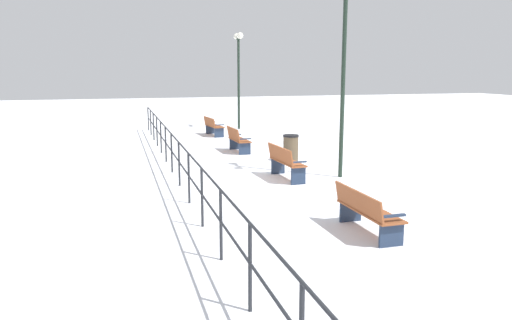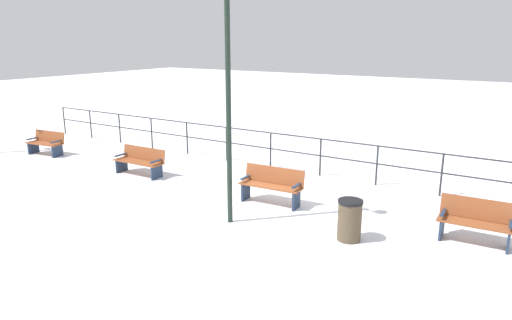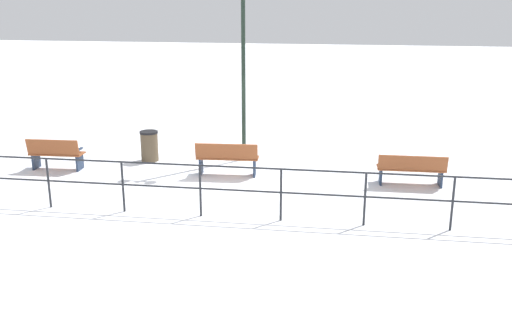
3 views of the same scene
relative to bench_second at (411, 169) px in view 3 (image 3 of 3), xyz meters
The scene contains 7 objects.
ground_plane 4.71m from the bench_second, 89.62° to the left, with size 80.00×80.00×0.00m, color white.
bench_second is the anchor object (origin of this frame).
bench_third 4.69m from the bench_second, 89.04° to the left, with size 0.60×1.65×0.92m.
bench_fourth 9.38m from the bench_second, 90.65° to the left, with size 0.59×1.46×0.90m.
lamppost_middle 5.81m from the bench_second, 69.95° to the left, with size 0.29×1.00×5.24m.
waterfront_railing 5.48m from the bench_second, 120.81° to the left, with size 0.05×24.37×1.16m.
trash_bin 7.26m from the bench_second, 80.98° to the left, with size 0.51×0.51×0.87m.
Camera 3 is at (-14.25, -2.95, 4.68)m, focal length 40.72 mm.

